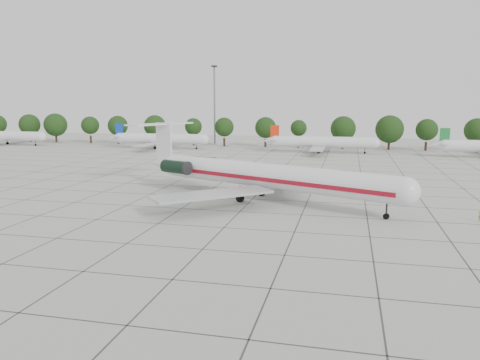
{
  "coord_description": "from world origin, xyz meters",
  "views": [
    {
      "loc": [
        13.41,
        -57.58,
        14.25
      ],
      "look_at": [
        -0.88,
        3.81,
        3.5
      ],
      "focal_mm": 35.0,
      "sensor_mm": 36.0,
      "label": 1
    }
  ],
  "objects_px": {
    "bg_airliner_c": "(322,142)",
    "floodlight_mast": "(215,100)",
    "main_airliner": "(255,174)",
    "bg_airliner_b": "(160,139)",
    "bg_airliner_a": "(4,136)"
  },
  "relations": [
    {
      "from": "bg_airliner_c",
      "to": "floodlight_mast",
      "type": "relative_size",
      "value": 1.11
    },
    {
      "from": "bg_airliner_c",
      "to": "floodlight_mast",
      "type": "height_order",
      "value": "floodlight_mast"
    },
    {
      "from": "main_airliner",
      "to": "bg_airliner_a",
      "type": "distance_m",
      "value": 115.01
    },
    {
      "from": "bg_airliner_a",
      "to": "bg_airliner_c",
      "type": "xyz_separation_m",
      "value": [
        101.41,
        0.47,
        0.0
      ]
    },
    {
      "from": "main_airliner",
      "to": "bg_airliner_c",
      "type": "xyz_separation_m",
      "value": [
        5.98,
        64.66,
        -0.83
      ]
    },
    {
      "from": "main_airliner",
      "to": "bg_airliner_a",
      "type": "xyz_separation_m",
      "value": [
        -95.43,
        64.19,
        -0.83
      ]
    },
    {
      "from": "bg_airliner_c",
      "to": "floodlight_mast",
      "type": "bearing_deg",
      "value": 152.01
    },
    {
      "from": "bg_airliner_c",
      "to": "floodlight_mast",
      "type": "xyz_separation_m",
      "value": [
        -36.39,
        19.34,
        11.37
      ]
    },
    {
      "from": "bg_airliner_b",
      "to": "bg_airliner_c",
      "type": "relative_size",
      "value": 1.0
    },
    {
      "from": "main_airliner",
      "to": "bg_airliner_b",
      "type": "height_order",
      "value": "main_airliner"
    },
    {
      "from": "main_airliner",
      "to": "floodlight_mast",
      "type": "xyz_separation_m",
      "value": [
        -30.41,
        84.0,
        10.54
      ]
    },
    {
      "from": "bg_airliner_a",
      "to": "bg_airliner_b",
      "type": "distance_m",
      "value": 53.39
    },
    {
      "from": "bg_airliner_a",
      "to": "bg_airliner_b",
      "type": "bearing_deg",
      "value": 1.12
    },
    {
      "from": "main_airliner",
      "to": "bg_airliner_b",
      "type": "bearing_deg",
      "value": 146.58
    },
    {
      "from": "bg_airliner_a",
      "to": "floodlight_mast",
      "type": "height_order",
      "value": "floodlight_mast"
    }
  ]
}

